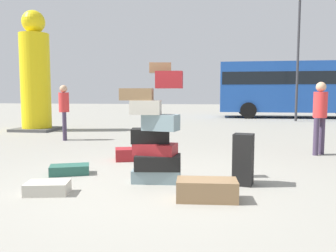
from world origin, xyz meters
The scene contains 12 objects.
ground_plane centered at (0.00, 0.00, 0.00)m, with size 80.00×80.00×0.00m, color gray.
suitcase_tower centered at (0.01, 0.16, 0.70)m, with size 0.95×0.74×1.87m.
suitcase_brown_left_side centered at (0.85, -0.64, 0.14)m, with size 0.78×0.40×0.27m, color olive.
suitcase_teal_white_trunk centered at (-1.55, 0.45, 0.08)m, with size 0.65×0.36×0.16m, color #26594C.
suitcase_black_foreground_far centered at (1.36, 0.21, 0.39)m, with size 0.29×0.28×0.78m, color black.
suitcase_maroon_behind_tower centered at (-0.76, 1.87, 0.12)m, with size 0.79×0.44×0.25m, color maroon.
suitcase_cream_right_side centered at (-1.34, -0.70, 0.08)m, with size 0.57×0.37×0.17m, color beige.
person_bearded_onlooker centered at (-3.59, 4.56, 0.98)m, with size 0.30×0.32×1.64m.
person_tourist_with_camera centered at (3.22, 3.10, 0.98)m, with size 0.30×0.30×1.64m.
yellow_dummy_statue centered at (-5.83, 6.94, 1.97)m, with size 1.51×1.51×4.42m.
parked_bus centered at (5.39, 15.75, 1.83)m, with size 8.90×2.79×3.15m.
lamp_post centered at (4.76, 13.08, 4.09)m, with size 0.36×0.36×6.29m.
Camera 1 is at (1.02, -5.04, 1.38)m, focal length 36.77 mm.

